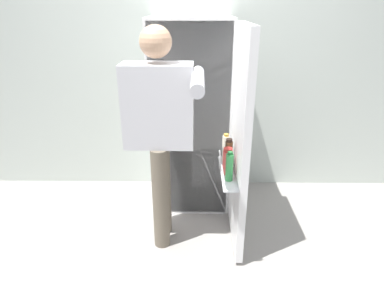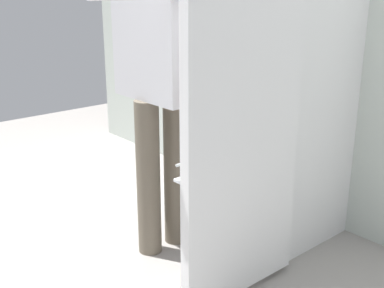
# 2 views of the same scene
# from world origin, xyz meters

# --- Properties ---
(ground_plane) EXTENTS (6.47, 6.47, 0.00)m
(ground_plane) POSITION_xyz_m (0.00, 0.00, 0.00)
(ground_plane) COLOR gray
(kitchen_wall) EXTENTS (4.40, 0.10, 2.57)m
(kitchen_wall) POSITION_xyz_m (0.00, 0.87, 1.28)
(kitchen_wall) COLOR beige
(kitchen_wall) RESTS_ON ground_plane
(refrigerator) EXTENTS (0.72, 1.20, 1.64)m
(refrigerator) POSITION_xyz_m (0.03, 0.48, 0.82)
(refrigerator) COLOR white
(refrigerator) RESTS_ON ground_plane
(person) EXTENTS (0.55, 0.79, 1.61)m
(person) POSITION_xyz_m (-0.20, -0.06, 0.97)
(person) COLOR #665B4C
(person) RESTS_ON ground_plane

